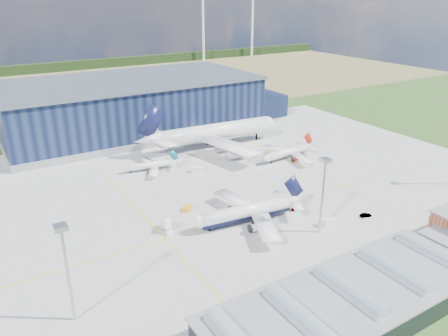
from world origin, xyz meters
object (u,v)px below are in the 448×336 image
airstair (166,226)px  car_b (366,215)px  airliner_red (287,149)px  gse_tug_c (239,133)px  gse_van_a (327,222)px  light_mast_west (65,258)px  car_a (296,208)px  airliner_navy (246,205)px  gse_cart_b (172,148)px  airliner_widebody (216,123)px  gse_van_b (197,170)px  gse_tug_b (187,209)px  light_mast_center (323,184)px  hangar (137,107)px  airliner_regional (149,162)px

airstair → car_b: (56.44, -24.81, -0.85)m
airliner_red → gse_tug_c: bearing=-98.5°
gse_van_a → airstair: airstair is taller
light_mast_west → car_a: size_ratio=6.32×
airliner_navy → gse_cart_b: bearing=-90.4°
airliner_widebody → gse_van_b: airliner_widebody is taller
airliner_navy → car_a: 19.47m
light_mast_west → gse_van_b: (61.48, 58.82, -14.33)m
gse_tug_b → airliner_red: bearing=60.2°
light_mast_west → gse_tug_b: size_ratio=6.91×
light_mast_west → light_mast_center: 70.00m
airliner_red → hangar: bearing=-67.8°
hangar → airliner_navy: 109.47m
light_mast_west → gse_van_b: bearing=43.7°
light_mast_center → gse_van_a: (4.72, 1.61, -14.34)m
light_mast_center → airliner_regional: light_mast_center is taller
gse_van_b → car_a: (11.96, -44.29, -0.48)m
airliner_red → gse_cart_b: (-35.87, 36.48, -4.07)m
airliner_regional → hangar: bearing=-95.6°
light_mast_west → airliner_navy: light_mast_west is taller
hangar → airliner_red: hangar is taller
airliner_navy → airstair: size_ratio=8.28×
gse_van_a → gse_tug_c: gse_van_a is taller
airstair → airliner_regional: bearing=78.5°
airstair → car_b: airstair is taller
hangar → gse_tug_c: size_ratio=49.28×
light_mast_center → gse_van_a: 15.18m
airliner_red → airstair: size_ratio=6.22×
hangar → airstair: bearing=-106.8°
airliner_widebody → airliner_regional: 39.34m
car_b → airliner_widebody: bearing=18.7°
hangar → airstair: size_ratio=31.64×
light_mast_west → car_a: light_mast_west is taller
light_mast_west → gse_tug_c: size_ratio=7.82×
car_a → car_b: same height
hangar → airstair: hangar is taller
light_mast_west → car_a: 76.32m
airliner_red → airliner_regional: 57.26m
airliner_widebody → light_mast_west: bearing=-131.8°
airliner_navy → gse_tug_b: size_ratio=11.39×
gse_tug_b → gse_cart_b: (21.23, 56.18, -0.14)m
airstair → airliner_red: bearing=27.4°
light_mast_center → gse_van_a: size_ratio=4.61×
airliner_regional → gse_cart_b: 26.32m
hangar → gse_tug_c: (39.93, -32.80, -10.97)m
car_b → gse_tug_b: bearing=68.7°
airliner_red → gse_tug_c: (2.39, 40.00, -4.01)m
gse_tug_b → gse_van_b: 32.18m
hangar → gse_van_b: bearing=-91.2°
gse_tug_c → car_b: bearing=-101.6°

